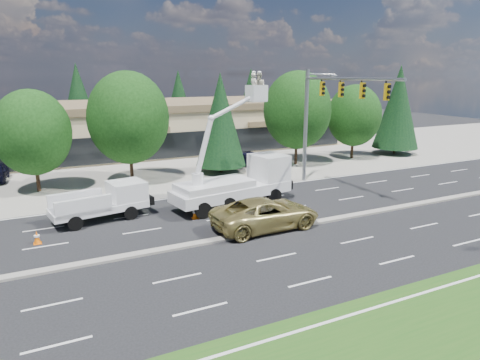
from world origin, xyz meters
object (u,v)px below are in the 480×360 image
utility_pickup (106,205)px  minivan (266,213)px  signal_mast (323,109)px  bucket_truck (241,177)px

utility_pickup → minivan: utility_pickup is taller
signal_mast → minivan: signal_mast is taller
bucket_truck → utility_pickup: bearing=165.7°
signal_mast → bucket_truck: bearing=-168.2°
utility_pickup → bucket_truck: (8.71, -0.85, 1.01)m
bucket_truck → minivan: bucket_truck is taller
utility_pickup → signal_mast: bearing=-6.6°
signal_mast → minivan: 11.86m
utility_pickup → bucket_truck: bearing=-14.9°
signal_mast → utility_pickup: 17.27m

